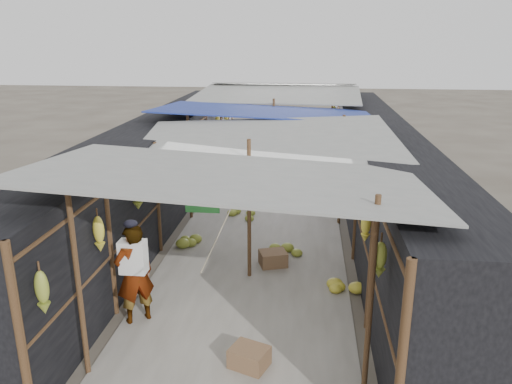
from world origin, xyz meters
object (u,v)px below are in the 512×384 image
at_px(crate_near, 249,358).
at_px(shopper_blue, 251,170).
at_px(vendor_seated, 319,197).
at_px(vendor_elderly, 134,274).
at_px(black_basin, 316,166).

bearing_deg(crate_near, shopper_blue, 117.90).
xyz_separation_m(crate_near, vendor_seated, (1.02, 6.41, 0.25)).
height_order(vendor_elderly, vendor_seated, vendor_elderly).
relative_size(vendor_elderly, vendor_seated, 2.02).
distance_m(black_basin, shopper_blue, 3.95).
bearing_deg(shopper_blue, black_basin, 32.54).
distance_m(crate_near, vendor_seated, 6.49).
distance_m(vendor_elderly, shopper_blue, 6.63).
bearing_deg(vendor_seated, shopper_blue, -137.45).
distance_m(crate_near, vendor_elderly, 2.21).
bearing_deg(vendor_seated, crate_near, -25.92).
xyz_separation_m(crate_near, vendor_elderly, (-1.88, 0.96, 0.66)).
relative_size(black_basin, shopper_blue, 0.35).
bearing_deg(vendor_elderly, black_basin, -143.49).
height_order(crate_near, vendor_seated, vendor_seated).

